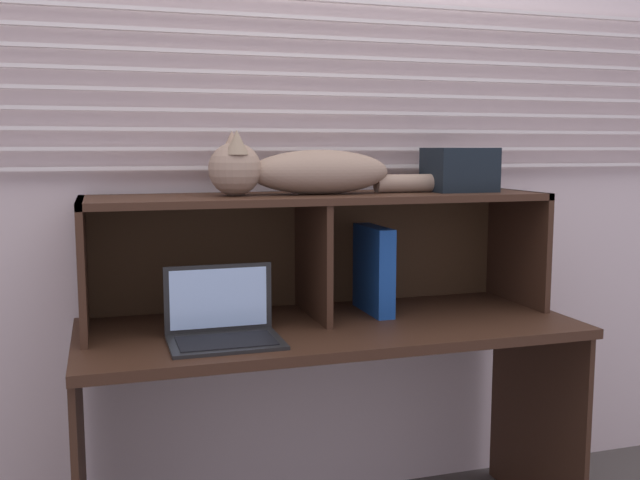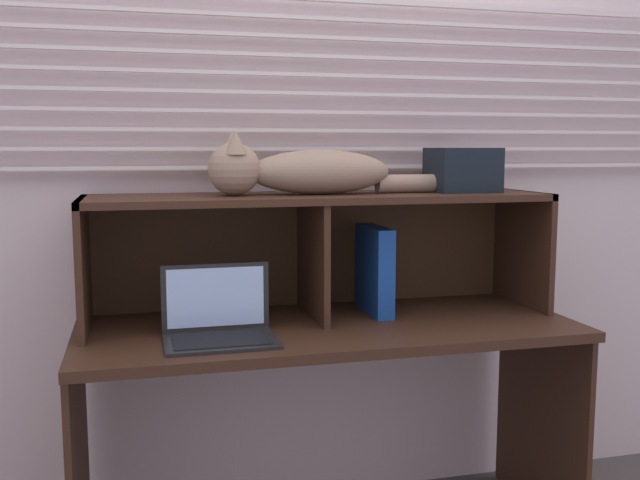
{
  "view_description": "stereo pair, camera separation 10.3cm",
  "coord_description": "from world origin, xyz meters",
  "px_view_note": "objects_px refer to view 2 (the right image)",
  "views": [
    {
      "loc": [
        -0.66,
        -1.83,
        1.25
      ],
      "look_at": [
        0.0,
        0.31,
        0.96
      ],
      "focal_mm": 40.08,
      "sensor_mm": 36.0,
      "label": 1
    },
    {
      "loc": [
        -0.56,
        -1.86,
        1.25
      ],
      "look_at": [
        0.0,
        0.31,
        0.96
      ],
      "focal_mm": 40.08,
      "sensor_mm": 36.0,
      "label": 2
    }
  ],
  "objects_px": {
    "cat": "(302,171)",
    "book_stack": "(201,318)",
    "binder_upright": "(374,270)",
    "laptop": "(219,325)",
    "storage_box": "(462,170)"
  },
  "relations": [
    {
      "from": "laptop",
      "to": "binder_upright",
      "type": "distance_m",
      "value": 0.58
    },
    {
      "from": "cat",
      "to": "binder_upright",
      "type": "distance_m",
      "value": 0.4
    },
    {
      "from": "cat",
      "to": "book_stack",
      "type": "bearing_deg",
      "value": 179.48
    },
    {
      "from": "laptop",
      "to": "book_stack",
      "type": "distance_m",
      "value": 0.21
    },
    {
      "from": "binder_upright",
      "to": "storage_box",
      "type": "xyz_separation_m",
      "value": [
        0.3,
        0.0,
        0.32
      ]
    },
    {
      "from": "binder_upright",
      "to": "storage_box",
      "type": "bearing_deg",
      "value": 0.0
    },
    {
      "from": "cat",
      "to": "binder_upright",
      "type": "xyz_separation_m",
      "value": [
        0.24,
        0.0,
        -0.32
      ]
    },
    {
      "from": "binder_upright",
      "to": "book_stack",
      "type": "relative_size",
      "value": 1.26
    },
    {
      "from": "binder_upright",
      "to": "book_stack",
      "type": "height_order",
      "value": "binder_upright"
    },
    {
      "from": "cat",
      "to": "storage_box",
      "type": "height_order",
      "value": "cat"
    },
    {
      "from": "laptop",
      "to": "book_stack",
      "type": "height_order",
      "value": "laptop"
    },
    {
      "from": "laptop",
      "to": "binder_upright",
      "type": "relative_size",
      "value": 1.09
    },
    {
      "from": "book_stack",
      "to": "storage_box",
      "type": "xyz_separation_m",
      "value": [
        0.86,
        -0.0,
        0.45
      ]
    },
    {
      "from": "laptop",
      "to": "binder_upright",
      "type": "bearing_deg",
      "value": 21.22
    },
    {
      "from": "cat",
      "to": "book_stack",
      "type": "relative_size",
      "value": 3.6
    }
  ]
}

